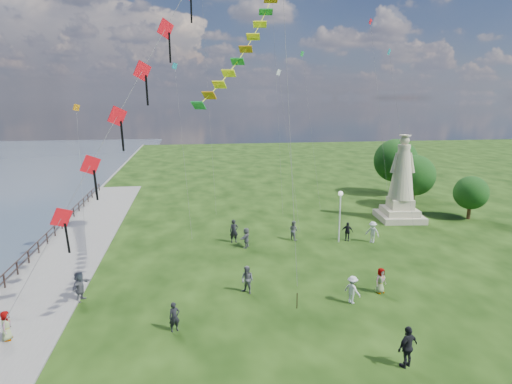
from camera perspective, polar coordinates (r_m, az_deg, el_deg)
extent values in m
cube|color=slate|center=(32.30, -29.43, -10.07)|extent=(0.30, 160.00, 0.60)
cube|color=slate|center=(29.64, -26.23, -11.18)|extent=(5.00, 60.00, 0.10)
cylinder|color=black|center=(30.26, -30.53, -10.25)|extent=(0.11, 0.11, 1.00)
cylinder|color=black|center=(31.98, -29.22, -8.91)|extent=(0.11, 0.11, 1.00)
cylinder|color=black|center=(33.74, -28.06, -7.72)|extent=(0.11, 0.11, 1.00)
cylinder|color=black|center=(35.53, -27.02, -6.64)|extent=(0.11, 0.11, 1.00)
cylinder|color=black|center=(37.33, -26.08, -5.66)|extent=(0.11, 0.11, 1.00)
cylinder|color=black|center=(39.16, -25.24, -4.77)|extent=(0.11, 0.11, 1.00)
cylinder|color=black|center=(41.00, -24.47, -3.96)|extent=(0.11, 0.11, 1.00)
cylinder|color=black|center=(42.86, -23.77, -3.22)|extent=(0.11, 0.11, 1.00)
cylinder|color=black|center=(44.72, -23.13, -2.54)|extent=(0.11, 0.11, 1.00)
cylinder|color=black|center=(46.60, -22.54, -1.91)|extent=(0.11, 0.11, 1.00)
cylinder|color=black|center=(48.49, -21.99, -1.34)|extent=(0.11, 0.11, 1.00)
cylinder|color=black|center=(50.39, -21.49, -0.80)|extent=(0.11, 0.11, 1.00)
cylinder|color=black|center=(52.30, -21.02, -0.31)|extent=(0.11, 0.11, 1.00)
cylinder|color=black|center=(54.21, -20.59, 0.15)|extent=(0.11, 0.11, 1.00)
cylinder|color=black|center=(56.13, -20.19, 0.58)|extent=(0.11, 0.11, 1.00)
cube|color=black|center=(31.83, -29.31, -8.11)|extent=(0.06, 52.00, 0.06)
cube|color=black|center=(31.97, -29.23, -8.83)|extent=(0.06, 52.00, 0.06)
cube|color=beige|center=(42.77, 18.54, -3.13)|extent=(4.35, 4.35, 0.56)
cube|color=beige|center=(42.63, 18.59, -2.41)|extent=(3.31, 3.31, 0.56)
cube|color=beige|center=(42.45, 18.66, -1.43)|extent=(2.28, 2.28, 0.93)
cylinder|color=beige|center=(41.56, 19.17, 5.72)|extent=(1.24, 1.24, 0.37)
sphere|color=beige|center=(41.51, 19.23, 6.52)|extent=(0.86, 0.86, 0.86)
cylinder|color=beige|center=(41.47, 19.27, 7.13)|extent=(1.03, 1.03, 0.09)
cylinder|color=silver|center=(34.51, 11.08, -3.52)|extent=(0.12, 0.12, 3.86)
sphere|color=white|center=(34.01, 11.22, -0.20)|extent=(0.39, 0.39, 0.39)
cylinder|color=#382314|center=(47.75, 20.17, -0.71)|extent=(0.36, 0.36, 2.11)
sphere|color=#103B12|center=(47.30, 20.39, 2.10)|extent=(4.23, 4.23, 4.23)
cylinder|color=#382314|center=(45.41, 26.52, -2.26)|extent=(0.36, 0.36, 1.58)
sphere|color=#103B12|center=(45.04, 26.74, -0.08)|extent=(3.15, 3.15, 3.15)
cylinder|color=#382314|center=(53.31, 17.92, 0.99)|extent=(0.36, 0.36, 2.53)
sphere|color=#103B12|center=(52.85, 18.12, 4.01)|extent=(5.05, 5.05, 5.05)
imported|color=black|center=(22.23, -10.83, -16.05)|extent=(0.64, 0.53, 1.51)
imported|color=#595960|center=(25.61, -1.17, -11.63)|extent=(0.94, 0.92, 1.67)
imported|color=silver|center=(25.10, 12.72, -12.57)|extent=(0.99, 1.16, 1.59)
imported|color=black|center=(20.35, 19.57, -18.87)|extent=(1.24, 0.95, 1.89)
imported|color=#595960|center=(26.72, 16.27, -11.26)|extent=(0.86, 0.70, 1.53)
imported|color=#595960|center=(26.66, -22.44, -11.51)|extent=(1.22, 1.78, 1.76)
imported|color=black|center=(34.13, -2.95, -5.23)|extent=(0.72, 0.51, 1.87)
imported|color=#595960|center=(34.85, 5.00, -5.11)|extent=(0.85, 0.91, 1.61)
imported|color=silver|center=(35.33, 15.28, -5.17)|extent=(1.19, 1.19, 1.72)
imported|color=black|center=(35.31, 12.07, -5.16)|extent=(1.02, 0.85, 1.55)
imported|color=#595960|center=(24.11, -30.35, -15.34)|extent=(0.47, 0.73, 1.45)
imported|color=#595960|center=(33.01, -1.32, -6.10)|extent=(1.27, 1.58, 1.57)
cube|color=red|center=(20.92, -24.49, -3.12)|extent=(0.87, 0.64, 1.03)
cube|color=black|center=(21.04, -23.86, -5.68)|extent=(0.10, 0.28, 1.48)
cube|color=red|center=(21.23, -21.20, 3.38)|extent=(0.87, 0.64, 1.03)
cube|color=black|center=(21.26, -20.58, 0.83)|extent=(0.10, 0.28, 1.48)
cube|color=red|center=(21.87, -18.00, 9.59)|extent=(0.87, 0.64, 1.03)
cube|color=black|center=(21.80, -17.41, 7.11)|extent=(0.10, 0.28, 1.48)
cube|color=red|center=(22.81, -14.93, 15.33)|extent=(0.87, 0.64, 1.03)
cube|color=black|center=(22.66, -14.35, 12.98)|extent=(0.10, 0.28, 1.48)
cube|color=red|center=(24.02, -11.98, 20.53)|extent=(0.87, 0.64, 1.03)
cube|color=black|center=(23.80, -11.43, 18.32)|extent=(0.10, 0.28, 1.48)
cube|color=black|center=(25.17, -8.64, 23.09)|extent=(0.10, 0.28, 1.48)
cylinder|color=black|center=(24.17, 5.49, -14.24)|extent=(0.06, 0.06, 0.90)
cube|color=orange|center=(22.21, 2.01, 24.23)|extent=(0.71, 0.65, 0.18)
cube|color=#1B9237|center=(21.51, 1.31, 22.88)|extent=(0.70, 0.67, 0.20)
cube|color=#F8FF15|center=(20.81, 0.52, 21.46)|extent=(0.70, 0.68, 0.21)
cube|color=#F8FF15|center=(20.14, -0.38, 19.99)|extent=(0.69, 0.69, 0.23)
cube|color=orange|center=(19.49, -1.38, 18.50)|extent=(0.68, 0.69, 0.25)
cube|color=#1B9237|center=(18.86, -2.47, 17.00)|extent=(0.67, 0.69, 0.26)
cube|color=#F8FF15|center=(18.26, -3.65, 15.52)|extent=(0.65, 0.69, 0.28)
cube|color=#F8FF15|center=(17.68, -4.92, 14.08)|extent=(0.64, 0.68, 0.29)
cube|color=orange|center=(17.13, -6.26, 12.69)|extent=(0.62, 0.67, 0.30)
cube|color=#1B9237|center=(16.61, -7.66, 11.37)|extent=(0.60, 0.66, 0.31)
cube|color=teal|center=(38.56, -10.80, 16.19)|extent=(0.51, 0.39, 0.57)
cylinder|color=#595959|center=(36.21, -9.68, 5.46)|extent=(1.02, 5.02, 13.90)
cube|color=silver|center=(39.61, 3.02, 15.64)|extent=(0.51, 0.39, 0.57)
cylinder|color=#595959|center=(37.48, 4.43, 5.50)|extent=(1.02, 5.02, 13.46)
cube|color=red|center=(48.68, 15.02, 21.11)|extent=(0.51, 0.39, 0.57)
cylinder|color=#595959|center=(46.01, 16.19, 9.74)|extent=(1.02, 5.02, 18.91)
cylinder|color=#595959|center=(43.20, -6.62, 16.19)|extent=(1.02, 5.02, 28.24)
cube|color=#1B9237|center=(47.79, 6.17, 17.87)|extent=(0.51, 0.39, 0.57)
cylinder|color=#595959|center=(45.41, 7.36, 8.13)|extent=(1.02, 5.02, 15.82)
cube|color=orange|center=(36.89, -22.83, 10.35)|extent=(0.51, 0.39, 0.57)
cylinder|color=#595959|center=(34.85, -22.27, 1.62)|extent=(1.02, 5.02, 10.51)
cylinder|color=#595959|center=(42.98, 2.49, 18.88)|extent=(1.02, 5.02, 32.14)
cube|color=teal|center=(42.95, 17.33, 17.40)|extent=(0.51, 0.39, 0.57)
cylinder|color=#595959|center=(40.89, 18.80, 6.79)|extent=(1.02, 5.02, 15.36)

